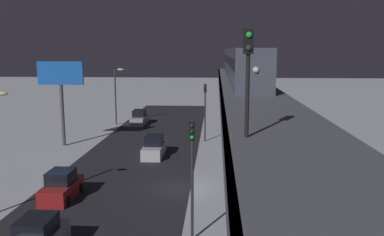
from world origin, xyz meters
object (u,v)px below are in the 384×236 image
at_px(subway_train, 241,63).
at_px(traffic_light_mid, 205,104).
at_px(traffic_light_near, 192,164).
at_px(sedan_silver_2, 139,118).
at_px(commercial_billboard, 61,82).
at_px(sedan_red, 62,187).
at_px(rail_signal, 248,64).
at_px(sedan_white, 154,148).

relative_size(subway_train, traffic_light_mid, 5.76).
bearing_deg(traffic_light_near, sedan_silver_2, -74.46).
bearing_deg(traffic_light_mid, commercial_billboard, 11.16).
relative_size(sedan_red, traffic_light_near, 0.63).
xyz_separation_m(sedan_silver_2, traffic_light_mid, (-9.30, 9.96, 3.40)).
height_order(subway_train, sedan_silver_2, subway_train).
bearing_deg(traffic_light_near, rail_signal, 114.33).
bearing_deg(traffic_light_mid, traffic_light_near, 90.00).
xyz_separation_m(sedan_white, commercial_billboard, (10.23, -3.50, 6.03)).
relative_size(rail_signal, traffic_light_near, 0.62).
xyz_separation_m(sedan_red, traffic_light_near, (-9.30, 5.52, 3.41)).
height_order(subway_train, sedan_red, subway_train).
distance_m(traffic_light_near, traffic_light_mid, 23.49).
bearing_deg(sedan_white, traffic_light_near, -74.58).
bearing_deg(subway_train, sedan_white, 48.50).
distance_m(subway_train, sedan_red, 26.32).
relative_size(subway_train, commercial_billboard, 4.14).
bearing_deg(sedan_red, rail_signal, 137.35).
xyz_separation_m(rail_signal, sedan_silver_2, (11.66, -38.67, -8.73)).
bearing_deg(sedan_white, rail_signal, -72.40).
bearing_deg(traffic_light_near, sedan_white, -74.58).
relative_size(traffic_light_mid, commercial_billboard, 0.72).
distance_m(traffic_light_near, commercial_billboard, 25.53).
xyz_separation_m(traffic_light_near, traffic_light_mid, (0.00, -23.49, 0.00)).
xyz_separation_m(subway_train, commercial_billboard, (18.91, 6.31, -1.75)).
distance_m(sedan_red, commercial_billboard, 17.15).
bearing_deg(subway_train, sedan_red, 58.10).
relative_size(rail_signal, sedan_red, 0.99).
height_order(traffic_light_mid, commercial_billboard, commercial_billboard).
xyz_separation_m(subway_train, sedan_red, (13.28, 21.34, -7.80)).
bearing_deg(traffic_light_near, sedan_red, -30.69).
height_order(sedan_red, sedan_white, same).
bearing_deg(sedan_white, sedan_red, -111.76).
relative_size(sedan_silver_2, traffic_light_near, 0.72).
bearing_deg(sedan_red, sedan_white, -111.76).
xyz_separation_m(sedan_white, traffic_light_mid, (-4.70, -6.44, 3.40)).
distance_m(rail_signal, sedan_silver_2, 41.33).
relative_size(subway_train, sedan_red, 9.15).
xyz_separation_m(sedan_silver_2, commercial_billboard, (5.63, 12.90, 6.03)).
bearing_deg(commercial_billboard, traffic_light_mid, -168.84).
xyz_separation_m(sedan_red, sedan_white, (-4.60, -11.53, 0.01)).
bearing_deg(sedan_silver_2, sedan_white, 105.67).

